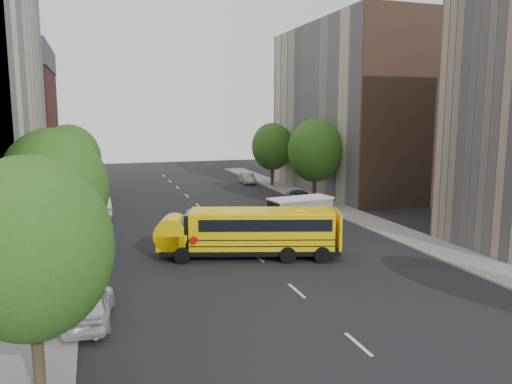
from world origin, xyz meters
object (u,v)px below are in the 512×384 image
parked_car_1 (100,207)px  parked_car_5 (247,178)px  street_tree_0 (30,249)px  street_tree_5 (272,147)px  safari_truck (295,214)px  street_tree_1 (54,189)px  school_bus (248,230)px  parked_car_4 (301,197)px  street_tree_2 (70,160)px  street_tree_4 (315,150)px  parked_car_0 (89,304)px

parked_car_1 → parked_car_5: 23.19m
street_tree_0 → street_tree_5: 45.65m
safari_truck → street_tree_1: bearing=-163.5°
street_tree_0 → parked_car_1: bearing=85.5°
school_bus → parked_car_4: size_ratio=2.62×
street_tree_1 → parked_car_1: bearing=83.0°
street_tree_2 → street_tree_4: 22.00m
school_bus → parked_car_0: school_bus is taller
street_tree_2 → street_tree_4: size_ratio=0.95×
safari_truck → parked_car_5: bearing=71.6°
street_tree_1 → street_tree_5: 37.20m
street_tree_0 → parked_car_4: street_tree_0 is taller
school_bus → safari_truck: size_ratio=1.77×
safari_truck → parked_car_1: (-13.46, 10.34, -0.53)m
street_tree_4 → parked_car_1: street_tree_4 is taller
parked_car_0 → safari_truck: bearing=-133.8°
street_tree_2 → parked_car_1: size_ratio=1.60×
street_tree_2 → parked_car_0: size_ratio=1.67×
street_tree_4 → parked_car_1: (-19.83, -0.19, -4.28)m
parked_car_4 → parked_car_5: size_ratio=1.02×
parked_car_4 → parked_car_1: bearing=174.9°
street_tree_4 → parked_car_4: (-1.59, -0.48, -4.38)m
street_tree_2 → street_tree_5: (22.00, 12.00, -0.12)m
street_tree_0 → school_bus: street_tree_0 is taller
street_tree_5 → parked_car_5: 5.42m
street_tree_1 → street_tree_0: bearing=-90.0°
school_bus → parked_car_4: 18.25m
school_bus → street_tree_4: bearing=71.0°
street_tree_5 → school_bus: street_tree_5 is taller
street_tree_0 → street_tree_2: 28.00m
parked_car_4 → parked_car_0: bearing=-134.6°
street_tree_1 → parked_car_4: 27.23m
street_tree_5 → school_bus: 30.21m
school_bus → parked_car_0: bearing=-124.9°
school_bus → parked_car_5: bearing=90.3°
street_tree_4 → parked_car_0: street_tree_4 is taller
school_bus → parked_car_5: school_bus is taller
street_tree_2 → safari_truck: street_tree_2 is taller
parked_car_5 → street_tree_1: bearing=-116.9°
street_tree_0 → parked_car_1: size_ratio=1.54×
street_tree_5 → parked_car_4: (-1.59, -12.48, -4.00)m
street_tree_0 → street_tree_2: (0.00, 28.00, 0.19)m
street_tree_0 → parked_car_5: bearing=65.2°
street_tree_1 → parked_car_5: size_ratio=1.97×
street_tree_2 → parked_car_5: 25.11m
street_tree_2 → parked_car_0: bearing=-86.5°
street_tree_4 → safari_truck: 12.87m
parked_car_4 → street_tree_1: bearing=-143.5°
street_tree_5 → parked_car_1: 23.60m
street_tree_5 → parked_car_5: (-2.20, 2.87, -4.04)m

